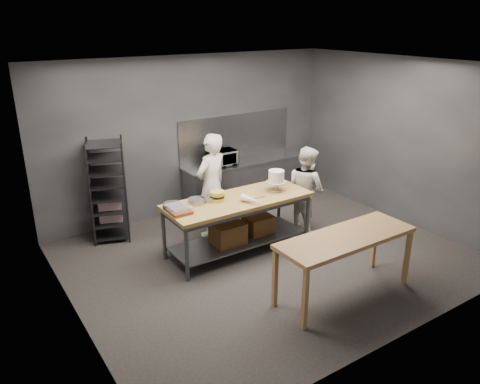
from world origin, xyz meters
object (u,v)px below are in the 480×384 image
object	(u,v)px
chef_behind	(211,185)
chef_right	(306,189)
work_table	(239,219)
microwave	(222,158)
layer_cake	(217,196)
frosted_cake_stand	(276,178)
speed_rack	(108,191)
near_counter	(346,242)

from	to	relation	value
chef_behind	chef_right	world-z (taller)	chef_behind
work_table	microwave	size ratio (longest dim) A/B	4.43
chef_behind	microwave	xyz separation A→B (m)	(0.79, 0.94, 0.14)
microwave	layer_cake	world-z (taller)	microwave
microwave	work_table	bearing A→B (deg)	-113.16
chef_right	frosted_cake_stand	world-z (taller)	chef_right
microwave	layer_cake	xyz separation A→B (m)	(-1.08, -1.62, -0.05)
speed_rack	chef_right	world-z (taller)	speed_rack
chef_behind	microwave	size ratio (longest dim) A/B	3.37
work_table	microwave	xyz separation A→B (m)	(0.74, 1.73, 0.48)
speed_rack	chef_behind	distance (m)	1.75
near_counter	chef_behind	xyz separation A→B (m)	(-0.53, 2.67, 0.10)
work_table	layer_cake	xyz separation A→B (m)	(-0.34, 0.11, 0.43)
near_counter	chef_right	world-z (taller)	chef_right
work_table	near_counter	bearing A→B (deg)	-75.87
near_counter	speed_rack	distance (m)	4.08
work_table	speed_rack	distance (m)	2.30
speed_rack	chef_behind	bearing A→B (deg)	-29.34
chef_right	frosted_cake_stand	distance (m)	0.84
chef_right	microwave	distance (m)	1.84
microwave	frosted_cake_stand	distance (m)	1.76
chef_right	layer_cake	xyz separation A→B (m)	(-1.79, 0.05, 0.23)
frosted_cake_stand	layer_cake	distance (m)	1.07
chef_behind	layer_cake	distance (m)	0.75
speed_rack	chef_right	size ratio (longest dim) A/B	1.14
near_counter	speed_rack	world-z (taller)	speed_rack
work_table	chef_right	size ratio (longest dim) A/B	1.56
layer_cake	chef_right	bearing A→B (deg)	-1.59
near_counter	microwave	xyz separation A→B (m)	(0.27, 3.61, 0.24)
work_table	speed_rack	xyz separation A→B (m)	(-1.58, 1.65, 0.28)
speed_rack	chef_behind	world-z (taller)	chef_behind
speed_rack	frosted_cake_stand	distance (m)	2.85
microwave	frosted_cake_stand	world-z (taller)	frosted_cake_stand
layer_cake	speed_rack	bearing A→B (deg)	128.69
work_table	speed_rack	size ratio (longest dim) A/B	1.37
work_table	chef_behind	size ratio (longest dim) A/B	1.31
layer_cake	microwave	bearing A→B (deg)	56.23
layer_cake	work_table	bearing A→B (deg)	-17.93
work_table	speed_rack	bearing A→B (deg)	133.66
frosted_cake_stand	microwave	bearing A→B (deg)	88.92
speed_rack	layer_cake	distance (m)	1.98
chef_behind	microwave	bearing A→B (deg)	-148.24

